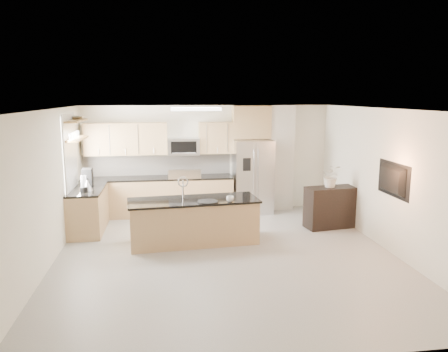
{
  "coord_description": "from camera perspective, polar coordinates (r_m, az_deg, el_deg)",
  "views": [
    {
      "loc": [
        -1.07,
        -7.37,
        2.82
      ],
      "look_at": [
        0.14,
        1.3,
        1.21
      ],
      "focal_mm": 35.0,
      "sensor_mm": 36.0,
      "label": 1
    }
  ],
  "objects": [
    {
      "name": "wall_back",
      "position": [
        10.78,
        -2.16,
        2.3
      ],
      "size": [
        6.0,
        0.02,
        2.6
      ],
      "primitive_type": "cube",
      "color": "white",
      "rests_on": "floor"
    },
    {
      "name": "partition_column",
      "position": [
        10.96,
        7.43,
        2.36
      ],
      "size": [
        0.6,
        0.3,
        2.6
      ],
      "primitive_type": "cube",
      "color": "beige",
      "rests_on": "floor"
    },
    {
      "name": "shelf_upper",
      "position": [
        9.5,
        -18.86,
        6.84
      ],
      "size": [
        0.3,
        1.2,
        0.04
      ],
      "primitive_type": "cube",
      "color": "olive",
      "rests_on": "wall_left"
    },
    {
      "name": "microwave",
      "position": [
        10.49,
        -5.33,
        3.86
      ],
      "size": [
        0.76,
        0.4,
        0.4
      ],
      "color": "#B8B8BB",
      "rests_on": "upper_cabinets"
    },
    {
      "name": "wall_front",
      "position": [
        4.52,
        6.31,
        -9.33
      ],
      "size": [
        6.0,
        0.02,
        2.6
      ],
      "primitive_type": "cube",
      "color": "white",
      "rests_on": "floor"
    },
    {
      "name": "cup",
      "position": [
        8.2,
        0.79,
        -3.0
      ],
      "size": [
        0.18,
        0.18,
        0.11
      ],
      "primitive_type": "imported",
      "rotation": [
        0.0,
        0.0,
        -0.31
      ],
      "color": "silver",
      "rests_on": "island"
    },
    {
      "name": "kettle",
      "position": [
        9.28,
        -17.43,
        -1.14
      ],
      "size": [
        0.22,
        0.22,
        0.27
      ],
      "color": "#B8B8BB",
      "rests_on": "left_counter"
    },
    {
      "name": "shelf_lower",
      "position": [
        9.53,
        -18.73,
        4.62
      ],
      "size": [
        0.3,
        1.2,
        0.04
      ],
      "primitive_type": "cube",
      "color": "olive",
      "rests_on": "wall_left"
    },
    {
      "name": "flower_vase",
      "position": [
        9.56,
        13.87,
        0.72
      ],
      "size": [
        0.84,
        0.79,
        0.74
      ],
      "primitive_type": "imported",
      "rotation": [
        0.0,
        0.0,
        -0.41
      ],
      "color": "beige",
      "rests_on": "credenza"
    },
    {
      "name": "platter",
      "position": [
        8.19,
        -2.14,
        -3.35
      ],
      "size": [
        0.4,
        0.4,
        0.02
      ],
      "primitive_type": "cylinder",
      "rotation": [
        0.0,
        0.0,
        -0.01
      ],
      "color": "black",
      "rests_on": "island"
    },
    {
      "name": "ceiling_fixture",
      "position": [
        9.0,
        -3.7,
        8.73
      ],
      "size": [
        1.0,
        0.5,
        0.06
      ],
      "primitive_type": "cube",
      "color": "white",
      "rests_on": "ceiling"
    },
    {
      "name": "television",
      "position": [
        8.33,
        20.76,
        -0.44
      ],
      "size": [
        0.14,
        1.08,
        0.62
      ],
      "primitive_type": "imported",
      "rotation": [
        0.0,
        0.0,
        1.57
      ],
      "color": "black",
      "rests_on": "wall_right"
    },
    {
      "name": "range",
      "position": [
        10.56,
        -5.19,
        -2.47
      ],
      "size": [
        0.76,
        0.64,
        1.14
      ],
      "color": "black",
      "rests_on": "floor"
    },
    {
      "name": "floor",
      "position": [
        7.96,
        0.31,
        -10.34
      ],
      "size": [
        6.5,
        6.5,
        0.0
      ],
      "primitive_type": "plane",
      "color": "#ABAAA3",
      "rests_on": "ground"
    },
    {
      "name": "window",
      "position": [
        9.49,
        -19.49,
        2.73
      ],
      "size": [
        0.04,
        1.15,
        1.65
      ],
      "color": "white",
      "rests_on": "wall_left"
    },
    {
      "name": "bowl",
      "position": [
        9.78,
        -18.57,
        7.31
      ],
      "size": [
        0.41,
        0.41,
        0.09
      ],
      "primitive_type": "imported",
      "rotation": [
        0.0,
        0.0,
        -0.16
      ],
      "color": "#B8B8BB",
      "rests_on": "shelf_upper"
    },
    {
      "name": "wall_right",
      "position": [
        8.55,
        20.63,
        -0.5
      ],
      "size": [
        0.02,
        6.5,
        2.6
      ],
      "primitive_type": "cube",
      "color": "white",
      "rests_on": "floor"
    },
    {
      "name": "wall_left",
      "position": [
        7.77,
        -22.16,
        -1.66
      ],
      "size": [
        0.02,
        6.5,
        2.6
      ],
      "primitive_type": "cube",
      "color": "white",
      "rests_on": "floor"
    },
    {
      "name": "refrigerator",
      "position": [
        10.64,
        3.75,
        -0.06
      ],
      "size": [
        0.92,
        0.78,
        1.78
      ],
      "color": "#B8B8BB",
      "rests_on": "floor"
    },
    {
      "name": "island",
      "position": [
        8.53,
        -3.98,
        -5.87
      ],
      "size": [
        2.56,
        1.11,
        1.29
      ],
      "rotation": [
        0.0,
        0.0,
        0.09
      ],
      "color": "tan",
      "rests_on": "floor"
    },
    {
      "name": "credenza",
      "position": [
        9.76,
        13.82,
        -3.97
      ],
      "size": [
        1.17,
        0.63,
        0.89
      ],
      "primitive_type": "cube",
      "rotation": [
        0.0,
        0.0,
        0.15
      ],
      "color": "black",
      "rests_on": "floor"
    },
    {
      "name": "blender",
      "position": [
        9.17,
        -17.86,
        -1.13
      ],
      "size": [
        0.15,
        0.15,
        0.34
      ],
      "color": "black",
      "rests_on": "left_counter"
    },
    {
      "name": "left_counter",
      "position": [
        9.65,
        -17.3,
        -4.22
      ],
      "size": [
        0.66,
        1.5,
        0.92
      ],
      "color": "tan",
      "rests_on": "floor"
    },
    {
      "name": "back_counter",
      "position": [
        10.56,
        -8.58,
        -2.54
      ],
      "size": [
        3.55,
        0.66,
        1.44
      ],
      "color": "tan",
      "rests_on": "floor"
    },
    {
      "name": "coffee_maker",
      "position": [
        9.75,
        -17.39,
        -0.21
      ],
      "size": [
        0.2,
        0.25,
        0.38
      ],
      "color": "black",
      "rests_on": "left_counter"
    },
    {
      "name": "upper_cabinets",
      "position": [
        10.5,
        -9.2,
        4.84
      ],
      "size": [
        3.5,
        0.33,
        0.75
      ],
      "color": "tan",
      "rests_on": "wall_back"
    },
    {
      "name": "ceiling",
      "position": [
        7.45,
        0.33,
        8.72
      ],
      "size": [
        6.0,
        6.5,
        0.02
      ],
      "primitive_type": "cube",
      "color": "silver",
      "rests_on": "wall_back"
    }
  ]
}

